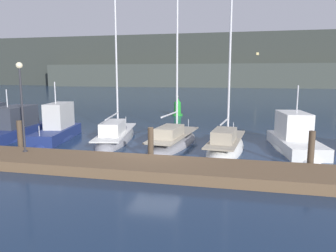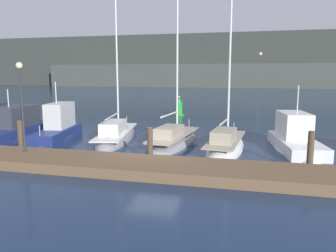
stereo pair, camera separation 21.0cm
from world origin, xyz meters
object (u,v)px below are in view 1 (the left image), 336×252
at_px(sailboat_berth_5, 174,143).
at_px(channel_buoy, 178,108).
at_px(dock_lamppost, 21,93).
at_px(motorboat_berth_3, 57,133).
at_px(motorboat_berth_7, 295,143).
at_px(sailboat_berth_4, 116,137).
at_px(motorboat_berth_2, 10,133).
at_px(sailboat_berth_6, 226,149).

relative_size(sailboat_berth_5, channel_buoy, 4.52).
bearing_deg(sailboat_berth_5, dock_lamppost, -141.46).
xyz_separation_m(motorboat_berth_3, channel_buoy, (5.31, 13.95, 0.32)).
bearing_deg(motorboat_berth_7, sailboat_berth_5, -176.31).
bearing_deg(sailboat_berth_4, dock_lamppost, -111.86).
xyz_separation_m(motorboat_berth_3, sailboat_berth_4, (3.82, 0.77, -0.30)).
bearing_deg(dock_lamppost, channel_buoy, 78.52).
distance_m(motorboat_berth_2, motorboat_berth_3, 3.36).
bearing_deg(channel_buoy, sailboat_berth_5, -79.59).
xyz_separation_m(motorboat_berth_3, motorboat_berth_7, (14.87, 0.39, -0.05)).
xyz_separation_m(sailboat_berth_6, motorboat_berth_7, (3.82, 1.22, 0.27)).
height_order(sailboat_berth_5, motorboat_berth_7, sailboat_berth_5).
distance_m(motorboat_berth_3, sailboat_berth_4, 3.91).
relative_size(sailboat_berth_4, sailboat_berth_5, 1.26).
distance_m(motorboat_berth_2, sailboat_berth_6, 14.40).
distance_m(motorboat_berth_3, sailboat_berth_5, 7.89).
bearing_deg(channel_buoy, sailboat_berth_6, -68.75).
relative_size(motorboat_berth_2, sailboat_berth_5, 0.82).
height_order(motorboat_berth_3, sailboat_berth_4, sailboat_berth_4).
relative_size(motorboat_berth_3, dock_lamppost, 1.42).
bearing_deg(motorboat_berth_2, motorboat_berth_7, 2.47).
distance_m(sailboat_berth_4, sailboat_berth_6, 7.41).
bearing_deg(motorboat_berth_7, motorboat_berth_3, -178.50).
height_order(motorboat_berth_7, channel_buoy, motorboat_berth_7).
bearing_deg(motorboat_berth_7, channel_buoy, 125.19).
height_order(motorboat_berth_2, motorboat_berth_3, motorboat_berth_3).
relative_size(motorboat_berth_2, motorboat_berth_3, 1.21).
bearing_deg(sailboat_berth_6, sailboat_berth_5, 166.37).
bearing_deg(dock_lamppost, motorboat_berth_7, 22.60).
bearing_deg(motorboat_berth_2, sailboat_berth_6, -1.72).
relative_size(sailboat_berth_6, motorboat_berth_7, 1.44).
distance_m(motorboat_berth_7, dock_lamppost, 14.87).
xyz_separation_m(sailboat_berth_4, motorboat_berth_7, (11.05, -0.38, 0.25)).
bearing_deg(channel_buoy, motorboat_berth_7, -54.81).
xyz_separation_m(sailboat_berth_5, dock_lamppost, (-6.47, -5.15, 3.21)).
distance_m(sailboat_berth_5, sailboat_berth_6, 3.26).
distance_m(motorboat_berth_2, sailboat_berth_5, 11.23).
xyz_separation_m(sailboat_berth_6, channel_buoy, (-5.75, 14.78, 0.64)).
bearing_deg(motorboat_berth_7, dock_lamppost, -157.40).
distance_m(motorboat_berth_3, dock_lamppost, 6.14).
relative_size(sailboat_berth_4, dock_lamppost, 2.64).
distance_m(motorboat_berth_2, channel_buoy, 16.76).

